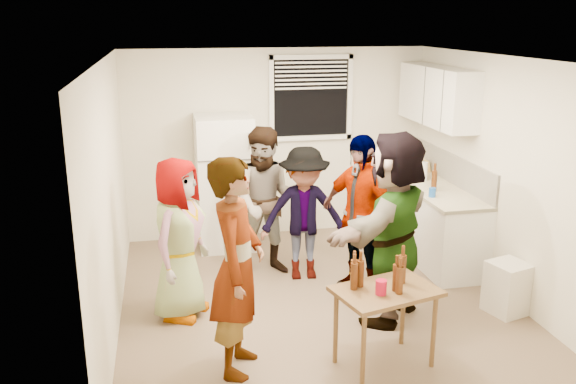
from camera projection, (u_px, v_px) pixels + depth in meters
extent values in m
cube|color=white|center=(225.00, 182.00, 7.75)|extent=(0.70, 0.70, 1.70)
cube|color=white|center=(426.00, 219.00, 7.65)|extent=(0.60, 2.20, 0.86)
cube|color=beige|center=(429.00, 185.00, 7.53)|extent=(0.64, 2.22, 0.04)
cube|color=beige|center=(451.00, 168.00, 7.53)|extent=(0.03, 2.20, 0.36)
cube|color=white|center=(437.00, 96.00, 7.45)|extent=(0.34, 1.60, 0.70)
cylinder|color=white|center=(422.00, 180.00, 7.65)|extent=(0.11, 0.11, 0.23)
cylinder|color=black|center=(404.00, 166.00, 8.41)|extent=(0.07, 0.07, 0.27)
cylinder|color=#47230C|center=(433.00, 191.00, 7.17)|extent=(0.07, 0.07, 0.25)
cylinder|color=#1B54B3|center=(432.00, 197.00, 6.95)|extent=(0.08, 0.08, 0.11)
cube|color=gold|center=(426.00, 166.00, 8.08)|extent=(0.02, 0.18, 0.15)
cube|color=silver|center=(508.00, 289.00, 6.11)|extent=(0.44, 0.44, 0.53)
cylinder|color=#47230C|center=(401.00, 283.00, 5.17)|extent=(0.06, 0.06, 0.25)
cylinder|color=#A80B28|center=(381.00, 294.00, 4.96)|extent=(0.09, 0.09, 0.12)
imported|color=gray|center=(183.00, 314.00, 6.12)|extent=(1.79, 1.48, 0.51)
imported|color=#141933|center=(240.00, 367.00, 5.20)|extent=(1.96, 1.20, 0.44)
imported|color=#523221|center=(268.00, 272.00, 7.15)|extent=(1.16, 1.85, 0.65)
imported|color=#404044|center=(304.00, 276.00, 7.02)|extent=(1.12, 1.61, 0.57)
imported|color=black|center=(357.00, 291.00, 6.65)|extent=(2.01, 1.77, 0.42)
imported|color=#D57751|center=(389.00, 316.00, 6.08)|extent=(2.56, 2.56, 0.56)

